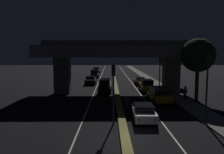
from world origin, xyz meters
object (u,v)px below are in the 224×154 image
(car_grey_third_oncoming, at_px, (94,74))
(traffic_light_right_of_median, at_px, (207,77))
(car_black_fourth_oncoming, at_px, (97,70))
(motorcycle_red_filtering_near, at_px, (127,105))
(car_white_lead, at_px, (143,112))
(car_black_second_oncoming, at_px, (91,80))
(street_lamp, at_px, (158,60))
(car_taxi_yellow_second, at_px, (159,94))
(car_dark_red_fourth, at_px, (140,81))
(pedestrian_on_sidewalk, at_px, (185,93))
(traffic_light_left_of_median, at_px, (113,82))
(car_taxi_yellow_third, at_px, (147,85))
(car_black_lead_oncoming, at_px, (105,85))

(car_grey_third_oncoming, bearing_deg, traffic_light_right_of_median, 16.31)
(car_black_fourth_oncoming, relative_size, motorcycle_red_filtering_near, 2.58)
(car_white_lead, xyz_separation_m, car_black_second_oncoming, (-6.53, 22.77, 0.03))
(street_lamp, height_order, car_taxi_yellow_second, street_lamp)
(car_dark_red_fourth, height_order, pedestrian_on_sidewalk, pedestrian_on_sidewalk)
(car_dark_red_fourth, distance_m, car_black_second_oncoming, 9.31)
(traffic_light_left_of_median, distance_m, motorcycle_red_filtering_near, 5.14)
(car_taxi_yellow_third, bearing_deg, car_black_lead_oncoming, 94.97)
(car_white_lead, distance_m, car_black_fourth_oncoming, 45.63)
(traffic_light_left_of_median, height_order, car_black_second_oncoming, traffic_light_left_of_median)
(street_lamp, distance_m, pedestrian_on_sidewalk, 10.15)
(car_white_lead, bearing_deg, street_lamp, -14.84)
(car_taxi_yellow_second, bearing_deg, car_taxi_yellow_third, -1.20)
(street_lamp, distance_m, car_taxi_yellow_second, 10.88)
(car_dark_red_fourth, distance_m, pedestrian_on_sidewalk, 14.81)
(car_black_second_oncoming, bearing_deg, car_dark_red_fourth, 86.54)
(traffic_light_right_of_median, bearing_deg, street_lamp, 89.69)
(traffic_light_right_of_median, bearing_deg, car_black_fourth_oncoming, 104.21)
(street_lamp, distance_m, car_dark_red_fourth, 6.82)
(car_black_lead_oncoming, distance_m, car_grey_third_oncoming, 20.59)
(car_white_lead, xyz_separation_m, car_taxi_yellow_third, (2.77, 14.81, 0.20))
(traffic_light_right_of_median, xyz_separation_m, car_dark_red_fourth, (-2.11, 23.26, -3.11))
(car_white_lead, height_order, car_taxi_yellow_second, car_taxi_yellow_second)
(car_taxi_yellow_second, relative_size, motorcycle_red_filtering_near, 2.79)
(car_black_lead_oncoming, bearing_deg, car_grey_third_oncoming, -168.76)
(street_lamp, bearing_deg, car_taxi_yellow_third, -131.62)
(car_taxi_yellow_third, bearing_deg, car_black_second_oncoming, 47.96)
(car_white_lead, bearing_deg, car_taxi_yellow_third, -9.39)
(car_taxi_yellow_third, height_order, pedestrian_on_sidewalk, pedestrian_on_sidewalk)
(street_lamp, xyz_separation_m, pedestrian_on_sidewalk, (1.34, -9.34, -3.74))
(car_taxi_yellow_second, relative_size, car_black_lead_oncoming, 1.08)
(car_taxi_yellow_second, relative_size, car_dark_red_fourth, 1.12)
(car_taxi_yellow_second, bearing_deg, car_grey_third_oncoming, 16.85)
(car_white_lead, distance_m, car_grey_third_oncoming, 35.09)
(traffic_light_left_of_median, bearing_deg, pedestrian_on_sidewalk, 44.95)
(car_taxi_yellow_second, xyz_separation_m, car_taxi_yellow_third, (-0.18, 7.50, 0.04))
(car_taxi_yellow_third, relative_size, car_black_second_oncoming, 0.93)
(car_black_lead_oncoming, xyz_separation_m, car_grey_third_oncoming, (-3.05, 20.36, -0.03))
(traffic_light_right_of_median, bearing_deg, traffic_light_left_of_median, 179.96)
(car_black_fourth_oncoming, bearing_deg, car_dark_red_fourth, 23.50)
(traffic_light_right_of_median, xyz_separation_m, motorcycle_red_filtering_near, (-6.02, 4.05, -3.20))
(car_taxi_yellow_second, bearing_deg, motorcycle_red_filtering_near, 133.07)
(street_lamp, distance_m, car_black_second_oncoming, 13.34)
(traffic_light_left_of_median, height_order, pedestrian_on_sidewalk, traffic_light_left_of_median)
(car_white_lead, distance_m, car_black_second_oncoming, 23.69)
(car_black_lead_oncoming, relative_size, car_black_fourth_oncoming, 1.01)
(traffic_light_right_of_median, height_order, car_dark_red_fourth, traffic_light_right_of_median)
(traffic_light_left_of_median, xyz_separation_m, motorcycle_red_filtering_near, (1.43, 4.05, -2.83))
(car_white_lead, bearing_deg, pedestrian_on_sidewalk, -37.24)
(car_dark_red_fourth, bearing_deg, traffic_light_left_of_median, 167.90)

